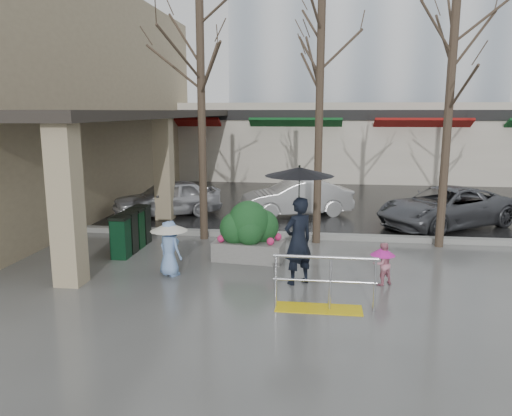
% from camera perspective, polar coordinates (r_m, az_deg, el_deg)
% --- Properties ---
extents(ground, '(120.00, 120.00, 0.00)m').
position_cam_1_polar(ground, '(10.69, 0.14, -8.68)').
color(ground, '#51514F').
rests_on(ground, ground).
extents(street_asphalt, '(120.00, 36.00, 0.01)m').
position_cam_1_polar(street_asphalt, '(32.21, 5.14, 4.60)').
color(street_asphalt, black).
rests_on(street_asphalt, ground).
extents(curb, '(120.00, 0.30, 0.15)m').
position_cam_1_polar(curb, '(14.48, 2.16, -3.08)').
color(curb, gray).
rests_on(curb, ground).
extents(near_building, '(6.00, 18.00, 8.00)m').
position_cam_1_polar(near_building, '(20.71, -22.77, 11.30)').
color(near_building, tan).
rests_on(near_building, ground).
extents(canopy_slab, '(2.80, 18.00, 0.25)m').
position_cam_1_polar(canopy_slab, '(18.98, -11.44, 10.89)').
color(canopy_slab, '#2D2823').
rests_on(canopy_slab, pillar_front).
extents(pillar_front, '(0.55, 0.55, 3.50)m').
position_cam_1_polar(pillar_front, '(10.96, -20.87, 0.55)').
color(pillar_front, tan).
rests_on(pillar_front, ground).
extents(pillar_back, '(0.55, 0.55, 3.50)m').
position_cam_1_polar(pillar_back, '(16.90, -10.48, 4.56)').
color(pillar_back, tan).
rests_on(pillar_back, ground).
extents(storefront_row, '(34.00, 6.74, 4.00)m').
position_cam_1_polar(storefront_row, '(28.00, 9.00, 7.66)').
color(storefront_row, beige).
rests_on(storefront_row, ground).
extents(handrail, '(1.90, 0.50, 1.03)m').
position_cam_1_polar(handrail, '(9.36, 7.59, -9.27)').
color(handrail, yellow).
rests_on(handrail, ground).
extents(tree_west, '(3.20, 3.20, 6.80)m').
position_cam_1_polar(tree_west, '(14.05, -6.37, 17.02)').
color(tree_west, '#382B21').
rests_on(tree_west, ground).
extents(tree_midwest, '(3.20, 3.20, 7.00)m').
position_cam_1_polar(tree_midwest, '(13.68, 7.42, 17.79)').
color(tree_midwest, '#382B21').
rests_on(tree_midwest, ground).
extents(tree_mideast, '(3.20, 3.20, 6.50)m').
position_cam_1_polar(tree_mideast, '(14.01, 21.52, 15.44)').
color(tree_mideast, '#382B21').
rests_on(tree_mideast, ground).
extents(woman, '(1.43, 1.43, 2.53)m').
position_cam_1_polar(woman, '(10.37, 4.90, -0.68)').
color(woman, black).
rests_on(woman, ground).
extents(child_pink, '(0.56, 0.52, 0.91)m').
position_cam_1_polar(child_pink, '(10.83, 14.26, -5.84)').
color(child_pink, pink).
rests_on(child_pink, ground).
extents(child_blue, '(0.83, 0.83, 1.25)m').
position_cam_1_polar(child_blue, '(11.18, -9.88, -3.86)').
color(child_blue, '#7EA4E0').
rests_on(child_blue, ground).
extents(planter, '(1.77, 1.04, 1.47)m').
position_cam_1_polar(planter, '(12.19, -0.79, -2.73)').
color(planter, slate).
rests_on(planter, ground).
extents(news_boxes, '(0.44, 1.89, 1.06)m').
position_cam_1_polar(news_boxes, '(13.45, -14.02, -2.52)').
color(news_boxes, '#0B341C').
rests_on(news_boxes, ground).
extents(car_a, '(3.96, 3.06, 1.26)m').
position_cam_1_polar(car_a, '(17.62, -10.12, 1.15)').
color(car_a, '#BBBCC1').
rests_on(car_a, ground).
extents(car_b, '(4.05, 2.59, 1.26)m').
position_cam_1_polar(car_b, '(17.46, 4.62, 1.20)').
color(car_b, silver).
rests_on(car_b, ground).
extents(car_c, '(4.93, 4.27, 1.26)m').
position_cam_1_polar(car_c, '(16.76, 20.81, 0.09)').
color(car_c, '#54565C').
rests_on(car_c, ground).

